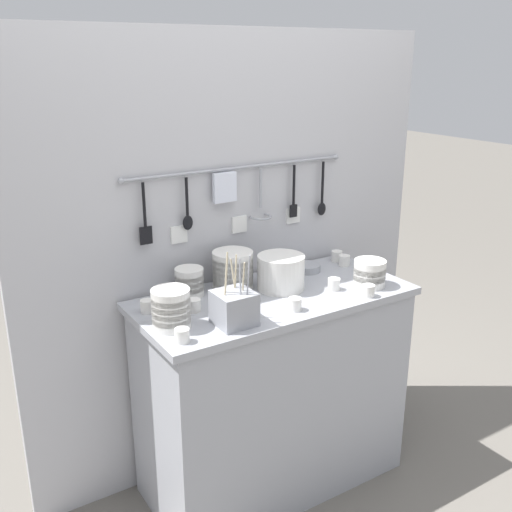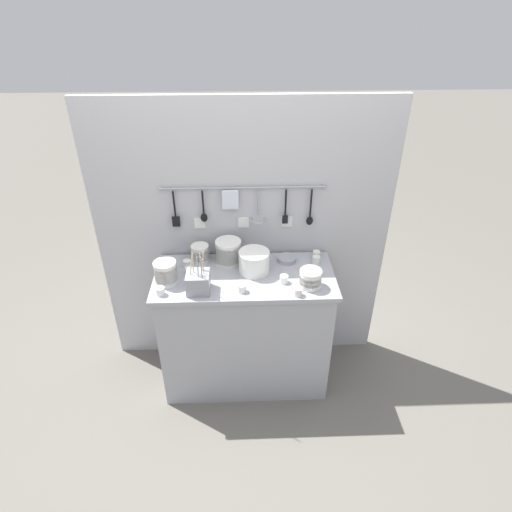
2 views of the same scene
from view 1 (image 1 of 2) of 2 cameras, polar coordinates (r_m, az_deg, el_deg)
name	(u,v)px [view 1 (image 1 of 2)]	position (r m, az deg, el deg)	size (l,w,h in m)	color
ground_plane	(272,477)	(2.86, 1.54, -20.30)	(20.00, 20.00, 0.00)	#666059
counter	(273,391)	(2.61, 1.63, -12.71)	(1.13, 0.52, 0.88)	#9EA0A8
back_wall	(237,258)	(2.61, -1.85, -0.21)	(1.93, 0.11, 1.90)	#B2B2B7
bowl_stack_short_front	(171,309)	(2.12, -8.09, -4.98)	(0.14, 0.14, 0.14)	silver
bowl_stack_back_corner	(233,270)	(2.45, -2.22, -1.33)	(0.17, 0.17, 0.16)	silver
bowl_stack_wide_centre	(189,282)	(2.40, -6.36, -2.44)	(0.11, 0.11, 0.11)	silver
bowl_stack_tall_left	(370,273)	(2.52, 10.77, -1.61)	(0.13, 0.13, 0.11)	silver
plate_stack	(281,272)	(2.45, 2.39, -1.56)	(0.19, 0.19, 0.14)	silver
steel_mixing_bowl	(307,268)	(2.67, 4.87, -1.11)	(0.12, 0.12, 0.03)	#93969E
cutlery_caddy	(234,308)	(2.13, -2.10, -4.93)	(0.14, 0.14, 0.27)	#93969E
cup_edge_near	(344,260)	(2.76, 8.41, -0.42)	(0.05, 0.05, 0.05)	silver
cup_by_caddy	(194,305)	(2.26, -5.92, -4.70)	(0.05, 0.05, 0.05)	silver
cup_back_right	(182,335)	(2.03, -7.05, -7.52)	(0.05, 0.05, 0.05)	silver
cup_beside_plates	(334,284)	(2.47, 7.43, -2.67)	(0.05, 0.05, 0.05)	silver
cup_front_right	(337,256)	(2.81, 7.70, -0.01)	(0.05, 0.05, 0.05)	silver
cup_mid_row	(368,291)	(2.42, 10.65, -3.27)	(0.05, 0.05, 0.05)	silver
cup_centre	(295,304)	(2.26, 3.75, -4.60)	(0.05, 0.05, 0.05)	silver
cup_front_left	(180,299)	(2.32, -7.28, -4.13)	(0.05, 0.05, 0.05)	silver
cup_back_left	(147,306)	(2.28, -10.33, -4.72)	(0.05, 0.05, 0.05)	silver
cup_edge_far	(220,304)	(2.26, -3.44, -4.62)	(0.05, 0.05, 0.05)	silver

